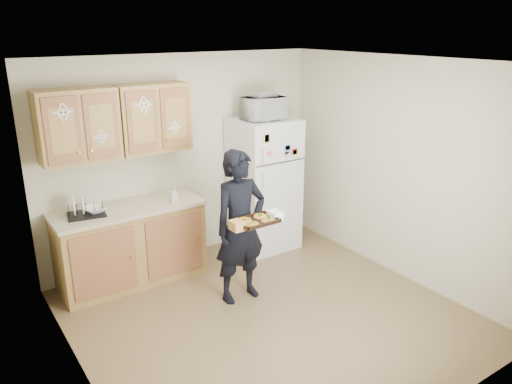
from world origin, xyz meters
The scene contains 23 objects.
floor centered at (0.00, 0.00, 0.00)m, with size 3.60×3.60×0.00m, color brown.
ceiling centered at (0.00, 0.00, 2.50)m, with size 3.60×3.60×0.00m, color silver.
wall_back centered at (0.00, 1.80, 1.25)m, with size 3.60×0.04×2.50m, color #BCB699.
wall_front centered at (0.00, -1.80, 1.25)m, with size 3.60×0.04×2.50m, color #BCB699.
wall_left centered at (-1.80, 0.00, 1.25)m, with size 0.04×3.60×2.50m, color #BCB699.
wall_right centered at (1.80, 0.00, 1.25)m, with size 0.04×3.60×2.50m, color #BCB699.
refrigerator centered at (0.95, 1.43, 0.85)m, with size 0.75×0.70×1.70m, color silver.
base_cabinet centered at (-0.85, 1.48, 0.43)m, with size 1.60×0.60×0.86m, color olive.
countertop centered at (-0.85, 1.48, 0.88)m, with size 1.64×0.64×0.04m, color #B3AC89.
upper_cab_left centered at (-1.25, 1.61, 1.83)m, with size 0.80×0.33×0.75m, color olive.
upper_cab_right centered at (-0.43, 1.61, 1.83)m, with size 0.80×0.33×0.75m, color olive.
cereal_box centered at (1.47, 1.67, 0.16)m, with size 0.20×0.07×0.32m, color #E2A750.
person centered at (-0.03, 0.47, 0.82)m, with size 0.60×0.39×1.63m, color black.
baking_tray centered at (-0.03, 0.17, 0.98)m, with size 0.40×0.29×0.04m, color black.
pizza_front_left centered at (-0.12, 0.10, 1.00)m, with size 0.13×0.13×0.02m, color orange.
pizza_front_right centered at (0.07, 0.10, 1.00)m, with size 0.13×0.13×0.02m, color orange.
pizza_back_left centered at (-0.12, 0.24, 1.00)m, with size 0.13×0.13×0.02m, color orange.
pizza_back_right centered at (0.06, 0.24, 1.00)m, with size 0.13×0.13×0.02m, color orange.
microwave centered at (0.91, 1.38, 1.84)m, with size 0.50×0.34×0.28m, color silver.
foil_pan centered at (0.92, 1.41, 2.01)m, with size 0.29×0.21×0.06m, color #BBBBC3.
dish_rack centered at (-1.30, 1.48, 0.98)m, with size 0.38×0.29×0.15m, color black.
bowl centered at (-1.20, 1.48, 0.95)m, with size 0.24×0.24×0.06m, color silver.
soap_bottle centered at (-0.35, 1.34, 0.99)m, with size 0.08×0.08×0.17m, color silver.
Camera 1 is at (-2.58, -3.56, 2.81)m, focal length 35.00 mm.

